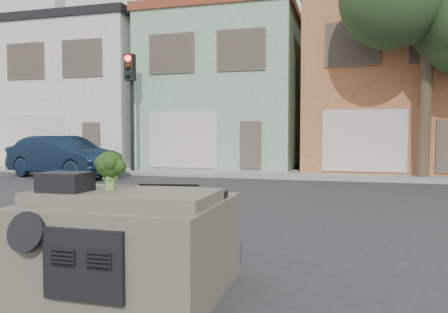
% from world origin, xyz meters
% --- Properties ---
extents(ground_plane, '(120.00, 120.00, 0.00)m').
position_xyz_m(ground_plane, '(0.00, 0.00, 0.00)').
color(ground_plane, '#303033').
rests_on(ground_plane, ground).
extents(sidewalk, '(40.00, 3.00, 0.15)m').
position_xyz_m(sidewalk, '(0.00, 10.50, 0.07)').
color(sidewalk, gray).
rests_on(sidewalk, ground).
extents(townhouse_white, '(7.20, 8.20, 7.55)m').
position_xyz_m(townhouse_white, '(-11.00, 14.50, 3.77)').
color(townhouse_white, silver).
rests_on(townhouse_white, ground).
extents(townhouse_mint, '(7.20, 8.20, 7.55)m').
position_xyz_m(townhouse_mint, '(-3.50, 14.50, 3.77)').
color(townhouse_mint, '#8EB796').
rests_on(townhouse_mint, ground).
extents(townhouse_tan, '(7.20, 8.20, 7.55)m').
position_xyz_m(townhouse_tan, '(4.00, 14.50, 3.77)').
color(townhouse_tan, '#B86E43').
rests_on(townhouse_tan, ground).
extents(navy_sedan, '(5.26, 2.98, 1.64)m').
position_xyz_m(navy_sedan, '(-8.49, 7.60, 0.00)').
color(navy_sedan, '#122136').
rests_on(navy_sedan, ground).
extents(traffic_signal, '(0.40, 0.40, 5.10)m').
position_xyz_m(traffic_signal, '(-6.50, 9.50, 2.55)').
color(traffic_signal, black).
rests_on(traffic_signal, ground).
extents(tree_near, '(4.40, 4.00, 8.50)m').
position_xyz_m(tree_near, '(5.00, 9.80, 4.25)').
color(tree_near, '#2A4121').
rests_on(tree_near, ground).
extents(car_dashboard, '(2.00, 1.80, 1.12)m').
position_xyz_m(car_dashboard, '(0.00, -3.00, 0.56)').
color(car_dashboard, '#685D4F').
rests_on(car_dashboard, ground).
extents(instrument_hump, '(0.48, 0.38, 0.20)m').
position_xyz_m(instrument_hump, '(-0.58, -3.35, 1.22)').
color(instrument_hump, black).
rests_on(instrument_hump, car_dashboard).
extents(wiper_arm, '(0.69, 0.15, 0.02)m').
position_xyz_m(wiper_arm, '(0.28, -2.62, 1.13)').
color(wiper_arm, black).
rests_on(wiper_arm, car_dashboard).
extents(broccoli, '(0.45, 0.45, 0.42)m').
position_xyz_m(broccoli, '(-0.19, -3.13, 1.33)').
color(broccoli, '#1B3410').
rests_on(broccoli, car_dashboard).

